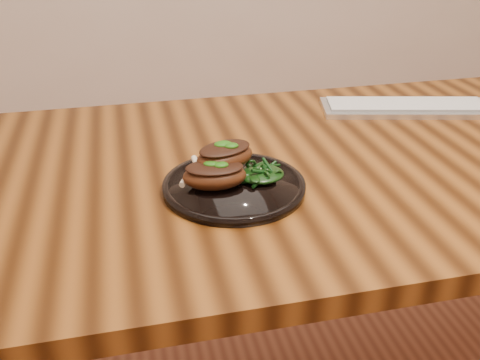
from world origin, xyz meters
name	(u,v)px	position (x,y,z in m)	size (l,w,h in m)	color
desk	(372,187)	(0.00, 0.00, 0.67)	(1.60, 0.80, 0.75)	black
plate	(234,185)	(-0.32, -0.09, 0.76)	(0.25, 0.25, 0.02)	black
lamb_chop_front	(214,174)	(-0.35, -0.10, 0.79)	(0.12, 0.09, 0.05)	#47200D
lamb_chop_back	(224,155)	(-0.33, -0.07, 0.81)	(0.13, 0.11, 0.05)	#47200D
herb_smear	(211,170)	(-0.35, -0.04, 0.77)	(0.08, 0.05, 0.00)	#104207
greens_heap	(261,171)	(-0.27, -0.09, 0.78)	(0.08, 0.08, 0.03)	black
keyboard	(406,107)	(0.17, 0.20, 0.76)	(0.42, 0.21, 0.02)	silver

